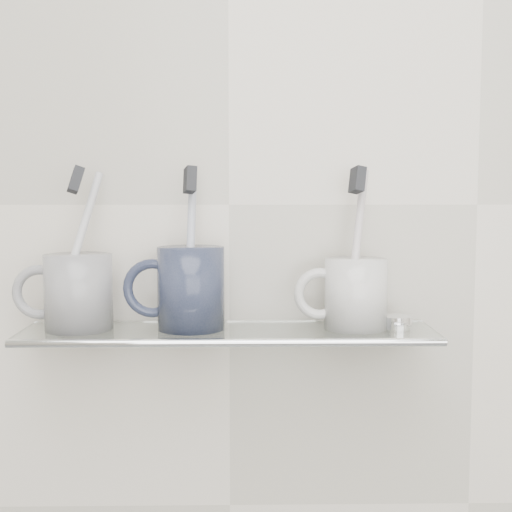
{
  "coord_description": "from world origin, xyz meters",
  "views": [
    {
      "loc": [
        0.02,
        0.19,
        1.27
      ],
      "look_at": [
        0.03,
        1.04,
        1.19
      ],
      "focal_mm": 50.0,
      "sensor_mm": 36.0,
      "label": 1
    }
  ],
  "objects_px": {
    "shelf_glass": "(228,333)",
    "mug_right": "(356,294)",
    "mug_center": "(191,288)",
    "mug_left": "(79,292)"
  },
  "relations": [
    {
      "from": "mug_right",
      "to": "mug_left",
      "type": "bearing_deg",
      "value": -165.66
    },
    {
      "from": "mug_center",
      "to": "mug_right",
      "type": "xyz_separation_m",
      "value": [
        0.2,
        0.0,
        -0.01
      ]
    },
    {
      "from": "shelf_glass",
      "to": "mug_left",
      "type": "height_order",
      "value": "mug_left"
    },
    {
      "from": "shelf_glass",
      "to": "mug_center",
      "type": "distance_m",
      "value": 0.07
    },
    {
      "from": "shelf_glass",
      "to": "mug_right",
      "type": "relative_size",
      "value": 5.83
    },
    {
      "from": "mug_left",
      "to": "mug_right",
      "type": "xyz_separation_m",
      "value": [
        0.34,
        0.0,
        -0.0
      ]
    },
    {
      "from": "shelf_glass",
      "to": "mug_right",
      "type": "distance_m",
      "value": 0.16
    },
    {
      "from": "mug_left",
      "to": "mug_right",
      "type": "distance_m",
      "value": 0.34
    },
    {
      "from": "shelf_glass",
      "to": "mug_left",
      "type": "relative_size",
      "value": 5.46
    },
    {
      "from": "shelf_glass",
      "to": "mug_right",
      "type": "xyz_separation_m",
      "value": [
        0.16,
        0.0,
        0.05
      ]
    }
  ]
}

